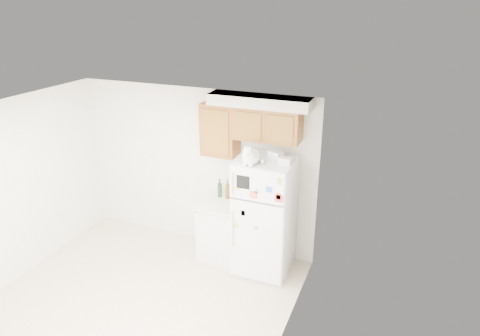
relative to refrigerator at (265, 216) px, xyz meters
The scene contains 9 objects.
ground_plane 2.21m from the refrigerator, 128.12° to the right, with size 3.80×4.00×0.01m, color beige.
room_shell 1.95m from the refrigerator, 129.89° to the right, with size 3.84×4.04×2.52m.
refrigerator is the anchor object (origin of this frame).
base_counter 0.80m from the refrigerator, behind, with size 0.64×0.64×0.92m.
cat 0.99m from the refrigerator, 119.97° to the right, with size 0.28×0.41×0.29m.
storage_box_back 0.91m from the refrigerator, 45.80° to the left, with size 0.18×0.13×0.10m, color white.
storage_box_front 0.94m from the refrigerator, 12.62° to the right, with size 0.15×0.11×0.09m, color white.
bottle_green 0.84m from the refrigerator, 164.66° to the left, with size 0.07×0.07×0.29m, color #19381E, non-canonical shape.
bottle_amber 0.72m from the refrigerator, 162.34° to the left, with size 0.07×0.07×0.30m, color #593814, non-canonical shape.
Camera 1 is at (2.91, -3.43, 3.72)m, focal length 32.00 mm.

